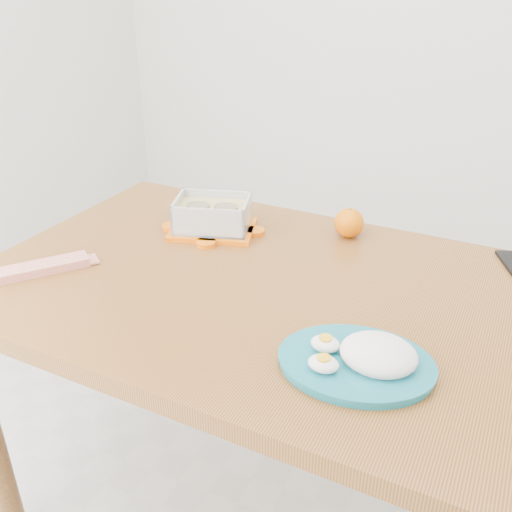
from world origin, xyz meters
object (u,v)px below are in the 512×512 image
at_px(dining_table, 256,318).
at_px(orange_fruit, 349,223).
at_px(food_container, 212,216).
at_px(rice_plate, 363,357).

bearing_deg(dining_table, orange_fruit, 70.59).
xyz_separation_m(food_container, orange_fruit, (0.33, 0.11, -0.01)).
xyz_separation_m(food_container, rice_plate, (0.49, -0.39, -0.02)).
xyz_separation_m(orange_fruit, rice_plate, (0.16, -0.50, -0.01)).
height_order(dining_table, rice_plate, rice_plate).
height_order(dining_table, food_container, food_container).
distance_m(dining_table, food_container, 0.31).
xyz_separation_m(dining_table, orange_fruit, (0.12, 0.30, 0.13)).
bearing_deg(food_container, rice_plate, -54.50).
relative_size(orange_fruit, rice_plate, 0.25).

